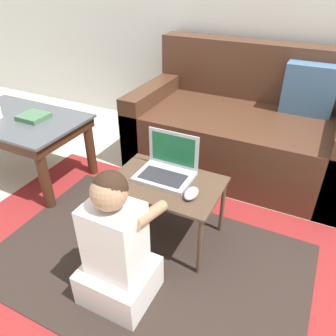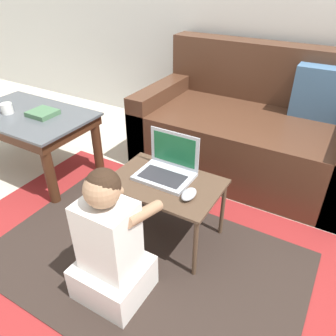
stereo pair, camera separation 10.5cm
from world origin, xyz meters
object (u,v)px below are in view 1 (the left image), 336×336
Objects in this scene: person_seated at (117,250)px; book_on_table at (34,117)px; coffee_table at (20,127)px; laptop_desk at (166,189)px; laptop at (166,170)px; couch at (242,127)px; computer_mouse at (191,193)px.

person_seated is 3.93× the size of book_on_table.
coffee_table reaches higher than laptop_desk.
book_on_table is (-1.09, 0.11, 0.07)m from laptop.
couch is 14.03× the size of computer_mouse.
computer_mouse is (0.03, -1.11, 0.11)m from couch.
couch is 5.24× the size of laptop.
laptop is 1.66× the size of book_on_table.
couch is at bearing 33.37° from coffee_table.
person_seated is (-0.16, -1.52, -0.01)m from couch.
coffee_table is 1.43m from computer_mouse.
book_on_table is (-1.12, 0.17, 0.15)m from laptop_desk.
couch is 1.56m from book_on_table.
person_seated is at bearing -96.08° from couch.
coffee_table is 3.06× the size of laptop.
coffee_table is at bearing 172.23° from computer_mouse.
couch reaches higher than person_seated.
laptop_desk is at bearing 87.72° from person_seated.
coffee_table is 1.22m from laptop.
computer_mouse is 0.62× the size of book_on_table.
person_seated reaches higher than computer_mouse.
coffee_table is 1.37m from person_seated.
computer_mouse is at bearing -88.43° from couch.
computer_mouse is 0.47m from person_seated.
laptop reaches higher than book_on_table.
couch reaches higher than coffee_table.
laptop_desk is 0.84× the size of person_seated.
person_seated is (-0.19, -0.41, -0.11)m from computer_mouse.
laptop is at bearing 149.67° from computer_mouse.
book_on_table is (-1.27, -0.88, 0.19)m from couch.
laptop is 1.10m from book_on_table.
laptop is (-0.03, 0.06, 0.08)m from laptop_desk.
person_seated is at bearing -88.92° from laptop.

